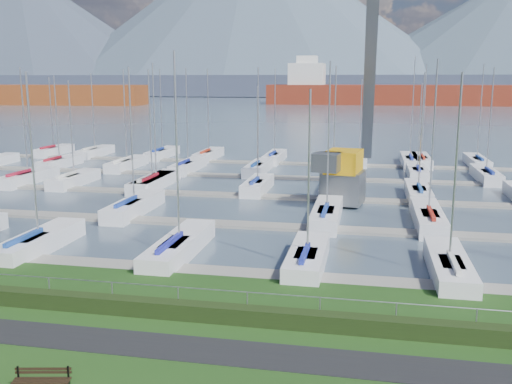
# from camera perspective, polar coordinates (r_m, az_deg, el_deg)

# --- Properties ---
(path) EXTENTS (160.00, 2.00, 0.04)m
(path) POSITION_cam_1_polar(r_m,az_deg,el_deg) (22.19, -7.80, -15.16)
(path) COLOR black
(path) RESTS_ON grass
(water) EXTENTS (800.00, 540.00, 0.20)m
(water) POSITION_cam_1_polar(r_m,az_deg,el_deg) (282.01, 9.93, 9.00)
(water) COLOR #475768
(hedge) EXTENTS (80.00, 0.70, 0.70)m
(hedge) POSITION_cam_1_polar(r_m,az_deg,el_deg) (24.29, -5.80, -11.81)
(hedge) COLOR black
(hedge) RESTS_ON grass
(fence) EXTENTS (80.00, 0.04, 0.04)m
(fence) POSITION_cam_1_polar(r_m,az_deg,el_deg) (24.33, -5.56, -9.61)
(fence) COLOR #919499
(fence) RESTS_ON grass
(foothill) EXTENTS (900.00, 80.00, 12.00)m
(foothill) POSITION_cam_1_polar(r_m,az_deg,el_deg) (351.83, 10.26, 10.45)
(foothill) COLOR #3C4359
(foothill) RESTS_ON water
(mountains) EXTENTS (1190.00, 360.00, 115.00)m
(mountains) POSITION_cam_1_polar(r_m,az_deg,el_deg) (427.96, 11.68, 15.96)
(mountains) COLOR #455764
(mountains) RESTS_ON water
(docks) EXTENTS (90.00, 41.60, 0.25)m
(docks) POSITION_cam_1_polar(r_m,az_deg,el_deg) (49.25, 3.16, -0.56)
(docks) COLOR gray
(docks) RESTS_ON water
(bench_left) EXTENTS (1.85, 0.77, 0.85)m
(bench_left) POSITION_cam_1_polar(r_m,az_deg,el_deg) (20.26, -20.60, -17.24)
(bench_left) COLOR black
(bench_left) RESTS_ON grass
(crane) EXTENTS (4.74, 13.36, 22.35)m
(crane) POSITION_cam_1_polar(r_m,az_deg,el_deg) (47.55, 9.45, 5.65)
(crane) COLOR #5C5F63
(crane) RESTS_ON water
(cargo_ship_west) EXTENTS (96.83, 23.84, 21.50)m
(cargo_ship_west) POSITION_cam_1_polar(r_m,az_deg,el_deg) (252.49, -22.76, 8.96)
(cargo_ship_west) COLOR brown
(cargo_ship_west) RESTS_ON water
(cargo_ship_mid) EXTENTS (102.90, 18.25, 21.50)m
(cargo_ship_mid) POSITION_cam_1_polar(r_m,az_deg,el_deg) (237.21, 12.80, 9.44)
(cargo_ship_mid) COLOR maroon
(cargo_ship_mid) RESTS_ON water
(sailboat_fleet) EXTENTS (75.65, 49.89, 13.27)m
(sailboat_fleet) POSITION_cam_1_polar(r_m,az_deg,el_deg) (50.94, 2.90, 6.26)
(sailboat_fleet) COLOR #202FA3
(sailboat_fleet) RESTS_ON water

